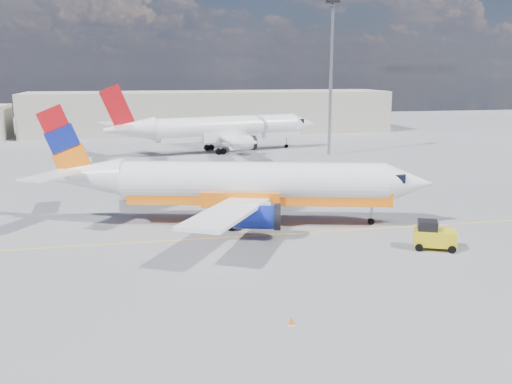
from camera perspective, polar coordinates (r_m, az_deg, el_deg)
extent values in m
plane|color=slate|center=(40.42, 1.78, -5.52)|extent=(240.00, 240.00, 0.00)
cube|color=yellow|center=(43.21, 0.86, -4.33)|extent=(70.00, 0.15, 0.01)
cube|color=#ADA595|center=(113.61, -4.58, 7.97)|extent=(70.00, 14.00, 8.00)
cylinder|color=white|center=(45.74, -0.29, 1.02)|extent=(21.14, 8.32, 3.24)
cone|color=white|center=(46.78, 15.07, 0.85)|extent=(4.50, 4.08, 3.24)
cone|color=white|center=(48.38, -16.89, 1.51)|extent=(7.23, 4.63, 3.08)
cube|color=black|center=(46.42, 13.49, 1.51)|extent=(2.11, 2.53, 0.67)
cube|color=orange|center=(45.94, 0.31, -0.33)|extent=(21.00, 7.77, 1.14)
cube|color=white|center=(52.53, -1.48, 1.53)|extent=(3.11, 11.46, 0.77)
cube|color=white|center=(39.53, -2.85, -2.06)|extent=(8.11, 11.53, 0.77)
cylinder|color=navy|center=(50.27, 0.51, -0.01)|extent=(3.78, 2.60, 1.81)
cylinder|color=navy|center=(41.93, 0.07, -2.49)|extent=(3.78, 2.60, 1.81)
cylinder|color=black|center=(50.24, 2.25, -0.03)|extent=(0.96, 2.06, 2.00)
cylinder|color=black|center=(41.89, 2.16, -2.51)|extent=(0.96, 2.06, 2.00)
cube|color=orange|center=(48.45, -18.70, 4.89)|extent=(4.41, 1.38, 5.95)
cube|color=white|center=(51.59, -17.32, 2.82)|extent=(2.40, 4.90, 0.17)
cube|color=white|center=(45.98, -19.86, 1.56)|extent=(4.32, 5.15, 0.17)
cylinder|color=gray|center=(46.73, 11.49, -1.80)|extent=(0.21, 0.21, 2.00)
cylinder|color=black|center=(46.96, 11.44, -2.90)|extent=(0.57, 0.35, 0.53)
cylinder|color=black|center=(48.75, -2.39, -1.90)|extent=(0.92, 0.56, 0.86)
cylinder|color=black|center=(44.35, -2.90, -3.34)|extent=(0.92, 0.56, 0.86)
cylinder|color=white|center=(86.51, -2.91, 6.46)|extent=(22.62, 8.69, 3.47)
cone|color=white|center=(92.37, 4.76, 6.80)|extent=(4.78, 4.34, 3.47)
cone|color=white|center=(82.00, -12.55, 6.12)|extent=(7.72, 4.89, 3.29)
cube|color=black|center=(91.61, 3.99, 7.12)|extent=(2.24, 2.69, 0.71)
cube|color=white|center=(86.83, -2.59, 5.71)|extent=(22.47, 8.09, 1.22)
cube|color=white|center=(92.68, -5.48, 6.23)|extent=(8.58, 12.35, 0.82)
cube|color=white|center=(79.49, -1.94, 5.30)|extent=(3.32, 12.25, 0.82)
cylinder|color=white|center=(91.13, -3.71, 5.55)|extent=(4.03, 2.75, 1.94)
cylinder|color=white|center=(82.74, -1.34, 4.90)|extent=(4.03, 2.75, 1.94)
cylinder|color=black|center=(91.74, -2.76, 5.61)|extent=(1.00, 2.20, 2.14)
cylinder|color=black|center=(83.41, -0.32, 4.96)|extent=(1.00, 2.20, 2.14)
cube|color=#B60E15|center=(81.42, -13.71, 8.22)|extent=(4.72, 1.43, 6.36)
cube|color=white|center=(84.80, -14.09, 6.69)|extent=(4.59, 5.52, 0.18)
cube|color=white|center=(78.44, -13.13, 6.32)|extent=(2.62, 5.25, 0.18)
cylinder|color=gray|center=(91.14, 3.07, 5.24)|extent=(0.22, 0.22, 2.14)
cylinder|color=black|center=(91.26, 3.06, 4.62)|extent=(0.61, 0.37, 0.57)
cylinder|color=black|center=(88.41, -4.72, 4.46)|extent=(0.98, 0.59, 0.92)
cylinder|color=black|center=(83.89, -3.53, 4.06)|extent=(0.98, 0.59, 0.92)
cylinder|color=black|center=(42.44, 15.86, -4.75)|extent=(0.58, 0.42, 0.54)
cylinder|color=black|center=(40.99, 15.99, -5.35)|extent=(0.58, 0.42, 0.54)
cylinder|color=black|center=(42.66, 18.78, -4.85)|extent=(0.58, 0.42, 0.54)
cylinder|color=black|center=(41.22, 19.01, -5.46)|extent=(0.58, 0.42, 0.54)
cube|color=gold|center=(41.66, 17.46, -4.39)|extent=(3.20, 2.53, 1.09)
cube|color=black|center=(41.38, 16.79, -3.20)|extent=(1.72, 1.72, 0.65)
cube|color=white|center=(28.77, 3.54, -13.10)|extent=(0.34, 0.34, 0.03)
cone|color=#ED5F09|center=(28.67, 3.55, -12.67)|extent=(0.29, 0.29, 0.44)
cylinder|color=gray|center=(83.73, 7.49, 10.94)|extent=(0.47, 0.47, 21.22)
cube|color=black|center=(84.22, 7.70, 18.40)|extent=(1.59, 1.59, 0.53)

